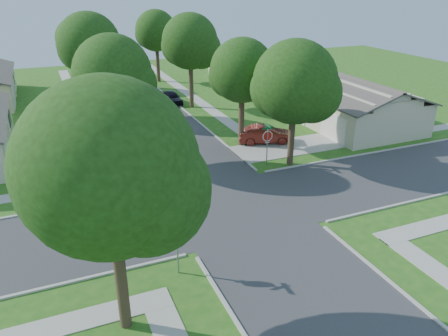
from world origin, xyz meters
TOP-DOWN VIEW (x-y plane):
  - ground at (0.00, 0.00)m, footprint 100.00×100.00m
  - road_ns at (0.00, 0.00)m, footprint 7.00×100.00m
  - sidewalk_ne at (6.10, 26.00)m, footprint 1.20×40.00m
  - sidewalk_nw at (-6.10, 26.00)m, footprint 1.20×40.00m
  - driveway at (7.90, 7.10)m, footprint 8.80×3.60m
  - stop_sign_sw at (-4.70, -4.70)m, footprint 1.05×0.80m
  - stop_sign_ne at (4.70, 4.70)m, footprint 1.05×0.80m
  - tree_e_near at (4.75, 9.01)m, footprint 4.97×4.80m
  - tree_e_mid at (4.76, 21.01)m, footprint 5.59×5.40m
  - tree_e_far at (4.75, 34.01)m, footprint 5.17×5.00m
  - tree_w_near at (-4.64, 9.01)m, footprint 5.38×5.20m
  - tree_w_mid at (-4.64, 21.01)m, footprint 5.80×5.60m
  - tree_w_far at (-4.65, 34.01)m, footprint 4.76×4.60m
  - tree_sw_corner at (-7.44, -6.99)m, footprint 6.21×6.00m
  - tree_ne_corner at (6.36, 4.21)m, footprint 5.80×5.60m
  - house_ne_near at (15.99, 11.00)m, footprint 8.42×13.60m
  - house_ne_far at (15.99, 29.00)m, footprint 8.42×13.60m
  - car_driveway at (6.71, 8.70)m, footprint 4.54×2.83m
  - car_curb_east at (3.20, 23.14)m, footprint 1.70×3.82m
  - car_curb_west at (-3.20, 35.46)m, footprint 2.25×4.87m

SIDE VIEW (x-z plane):
  - ground at x=0.00m, z-range 0.00..0.00m
  - road_ns at x=0.00m, z-range -0.01..0.01m
  - sidewalk_ne at x=6.10m, z-range 0.00..0.04m
  - sidewalk_nw at x=-6.10m, z-range 0.00..0.04m
  - driveway at x=7.90m, z-range 0.00..0.05m
  - car_curb_east at x=3.20m, z-range 0.00..1.28m
  - car_curb_west at x=-3.20m, z-range 0.00..1.38m
  - car_driveway at x=6.71m, z-range 0.00..1.41m
  - house_ne_near at x=15.99m, z-range -0.60..3.63m
  - house_ne_far at x=15.99m, z-range -0.60..3.63m
  - stop_sign_sw at x=-4.70m, z-range 0.54..3.52m
  - stop_sign_ne at x=4.70m, z-range 0.54..3.52m
  - tree_w_far at x=-4.65m, z-range 1.49..9.52m
  - tree_ne_corner at x=6.36m, z-range 1.26..9.92m
  - tree_e_near at x=4.75m, z-range 1.50..9.78m
  - tree_e_far at x=4.75m, z-range 1.62..10.34m
  - tree_w_near at x=-4.64m, z-range 1.63..10.60m
  - tree_e_mid at x=4.76m, z-range 1.64..10.86m
  - tree_sw_corner at x=-7.44m, z-range 1.49..11.04m
  - tree_w_mid at x=-4.64m, z-range 1.71..11.27m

